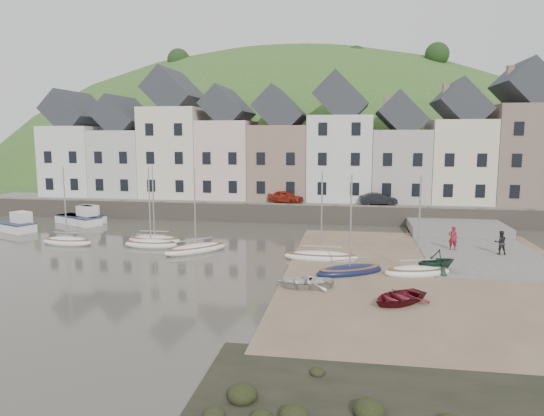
% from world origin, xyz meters
% --- Properties ---
extents(ground, '(160.00, 160.00, 0.00)m').
position_xyz_m(ground, '(0.00, 0.00, 0.00)').
color(ground, '#403B32').
rests_on(ground, ground).
extents(quay_land, '(90.00, 30.00, 1.50)m').
position_xyz_m(quay_land, '(0.00, 32.00, 0.75)').
color(quay_land, '#365723').
rests_on(quay_land, ground).
extents(quay_street, '(70.00, 7.00, 0.10)m').
position_xyz_m(quay_street, '(0.00, 20.50, 1.55)').
color(quay_street, slate).
rests_on(quay_street, quay_land).
extents(seawall, '(70.00, 1.20, 1.80)m').
position_xyz_m(seawall, '(0.00, 17.00, 0.90)').
color(seawall, slate).
rests_on(seawall, ground).
extents(beach, '(18.00, 26.00, 0.06)m').
position_xyz_m(beach, '(11.00, 0.00, 0.03)').
color(beach, brown).
rests_on(beach, ground).
extents(slipway, '(8.00, 18.00, 0.12)m').
position_xyz_m(slipway, '(15.00, 8.00, 0.06)').
color(slipway, slate).
rests_on(slipway, ground).
extents(hillside, '(134.40, 84.00, 84.00)m').
position_xyz_m(hillside, '(-5.00, 60.00, -17.99)').
color(hillside, '#365723').
rests_on(hillside, ground).
extents(townhouse_terrace, '(61.05, 8.00, 13.93)m').
position_xyz_m(townhouse_terrace, '(1.76, 24.00, 7.32)').
color(townhouse_terrace, silver).
rests_on(townhouse_terrace, quay_land).
extents(sailboat_0, '(4.28, 1.79, 6.32)m').
position_xyz_m(sailboat_0, '(-15.92, 4.26, 0.26)').
color(sailboat_0, white).
rests_on(sailboat_0, ground).
extents(sailboat_1, '(4.15, 1.54, 6.32)m').
position_xyz_m(sailboat_1, '(-9.11, 4.47, 0.27)').
color(sailboat_1, white).
rests_on(sailboat_1, ground).
extents(sailboat_2, '(4.32, 1.50, 6.32)m').
position_xyz_m(sailboat_2, '(-9.41, 5.91, 0.26)').
color(sailboat_2, beige).
rests_on(sailboat_2, ground).
extents(sailboat_3, '(4.55, 4.59, 6.32)m').
position_xyz_m(sailboat_3, '(-5.19, 3.35, 0.26)').
color(sailboat_3, white).
rests_on(sailboat_3, ground).
extents(sailboat_4, '(5.13, 1.60, 6.32)m').
position_xyz_m(sailboat_4, '(3.96, 2.52, 0.26)').
color(sailboat_4, white).
rests_on(sailboat_4, ground).
extents(sailboat_5, '(4.62, 3.48, 6.32)m').
position_xyz_m(sailboat_5, '(5.92, -0.83, 0.26)').
color(sailboat_5, '#121839').
rests_on(sailboat_5, ground).
extents(sailboat_6, '(4.38, 2.63, 6.32)m').
position_xyz_m(sailboat_6, '(9.96, -0.36, 0.27)').
color(sailboat_6, white).
rests_on(sailboat_6, ground).
extents(motorboat_0, '(5.27, 2.90, 1.70)m').
position_xyz_m(motorboat_0, '(-20.00, 13.63, 0.58)').
color(motorboat_0, white).
rests_on(motorboat_0, ground).
extents(motorboat_1, '(4.93, 3.46, 1.70)m').
position_xyz_m(motorboat_1, '(-23.69, 8.77, 0.58)').
color(motorboat_1, white).
rests_on(motorboat_1, ground).
extents(motorboat_2, '(5.46, 3.93, 1.70)m').
position_xyz_m(motorboat_2, '(-19.85, 13.02, 0.58)').
color(motorboat_2, white).
rests_on(motorboat_2, ground).
extents(rowboat_white, '(3.47, 2.77, 0.64)m').
position_xyz_m(rowboat_white, '(3.50, -4.05, 0.38)').
color(rowboat_white, silver).
rests_on(rowboat_white, beach).
extents(rowboat_green, '(3.55, 3.42, 1.44)m').
position_xyz_m(rowboat_green, '(11.16, 0.34, 0.78)').
color(rowboat_green, '#173426').
rests_on(rowboat_green, beach).
extents(rowboat_red, '(3.88, 3.82, 0.66)m').
position_xyz_m(rowboat_red, '(8.35, -5.99, 0.39)').
color(rowboat_red, maroon).
rests_on(rowboat_red, beach).
extents(person_red, '(0.67, 0.46, 1.76)m').
position_xyz_m(person_red, '(13.31, 6.65, 1.00)').
color(person_red, maroon).
rests_on(person_red, slipway).
extents(person_dark, '(0.84, 0.66, 1.69)m').
position_xyz_m(person_dark, '(16.36, 5.73, 0.96)').
color(person_dark, '#222328').
rests_on(person_dark, slipway).
extents(car_left, '(4.02, 2.67, 1.27)m').
position_xyz_m(car_left, '(-0.76, 19.50, 2.24)').
color(car_left, maroon).
rests_on(car_left, quay_street).
extents(car_right, '(3.78, 1.68, 1.20)m').
position_xyz_m(car_right, '(8.54, 19.50, 2.20)').
color(car_right, black).
rests_on(car_right, quay_street).
extents(shore_rocks, '(14.00, 6.00, 0.64)m').
position_xyz_m(shore_rocks, '(7.74, -15.73, 0.09)').
color(shore_rocks, black).
rests_on(shore_rocks, ground).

